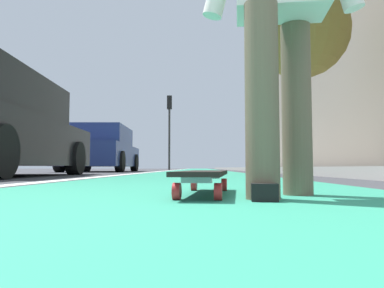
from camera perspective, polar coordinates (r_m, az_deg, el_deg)
The scene contains 10 objects.
ground_plane at distance 10.73m, azimuth 0.75°, elevation -4.42°, with size 80.00×80.00×0.00m, color #38383D.
bike_lane_paint at distance 24.73m, azimuth 1.03°, elevation -4.02°, with size 56.00×2.33×0.00m, color #288466.
lane_stripe_white at distance 20.77m, azimuth -2.64°, elevation -4.07°, with size 52.00×0.16×0.01m, color silver.
sidewalk_curb at distance 19.03m, azimuth 11.52°, elevation -3.82°, with size 52.00×3.20×0.15m, color #9E9B93.
building_facade at distance 24.24m, azimuth 15.89°, elevation 10.45°, with size 40.00×1.20×12.01m, color slate.
skateboard at distance 1.76m, azimuth 1.87°, elevation -4.92°, with size 0.86×0.29×0.11m.
parked_car_mid at distance 12.42m, azimuth -14.00°, elevation -0.96°, with size 4.50×2.08×1.47m.
traffic_light at distance 21.68m, azimuth -3.55°, elevation 3.98°, with size 0.33×0.28×4.40m.
street_tree_mid at distance 11.59m, azimuth 16.80°, elevation 16.33°, with size 2.73×2.73×5.48m.
pedestrian_distant at distance 14.56m, azimuth 12.30°, elevation -0.61°, with size 0.44×0.69×1.58m.
Camera 1 is at (-0.73, -0.09, 0.13)m, focal length 34.09 mm.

